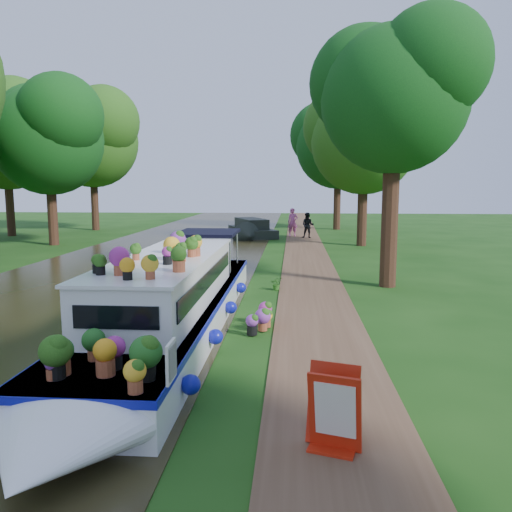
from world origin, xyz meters
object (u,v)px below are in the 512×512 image
at_px(pedestrian_pink, 293,222).
at_px(pedestrian_dark, 308,225).
at_px(plant_boat, 170,300).
at_px(sandwich_board, 334,413).
at_px(second_boat, 252,229).

relative_size(pedestrian_pink, pedestrian_dark, 1.14).
bearing_deg(plant_boat, pedestrian_dark, 80.36).
bearing_deg(sandwich_board, pedestrian_dark, 105.82).
relative_size(plant_boat, second_boat, 2.00).
height_order(plant_boat, pedestrian_dark, plant_boat).
bearing_deg(sandwich_board, plant_boat, 141.63).
height_order(second_boat, pedestrian_dark, pedestrian_dark).
xyz_separation_m(pedestrian_pink, pedestrian_dark, (1.00, -1.13, -0.12)).
bearing_deg(sandwich_board, pedestrian_pink, 107.91).
bearing_deg(second_boat, pedestrian_pink, -18.59).
xyz_separation_m(plant_boat, sandwich_board, (3.34, -4.78, -0.33)).
bearing_deg(pedestrian_dark, second_boat, 179.56).
height_order(sandwich_board, pedestrian_pink, pedestrian_pink).
distance_m(plant_boat, second_boat, 22.98).
relative_size(second_boat, sandwich_board, 6.27).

